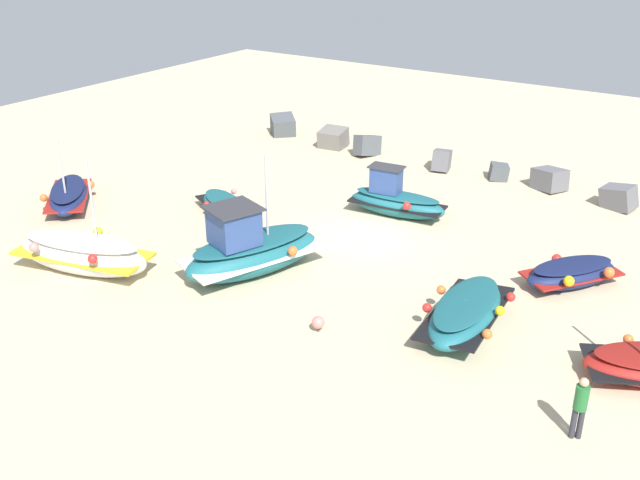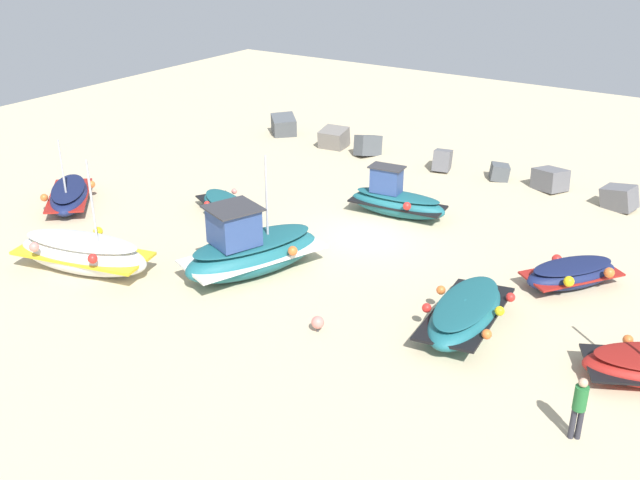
{
  "view_description": "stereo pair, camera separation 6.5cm",
  "coord_description": "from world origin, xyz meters",
  "px_view_note": "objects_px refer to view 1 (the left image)",
  "views": [
    {
      "loc": [
        12.59,
        -22.28,
        11.46
      ],
      "look_at": [
        -0.22,
        -2.9,
        0.9
      ],
      "focal_mm": 40.94,
      "sensor_mm": 36.0,
      "label": 1
    },
    {
      "loc": [
        12.65,
        -22.24,
        11.46
      ],
      "look_at": [
        -0.22,
        -2.9,
        0.9
      ],
      "focal_mm": 40.94,
      "sensor_mm": 36.0,
      "label": 2
    }
  ],
  "objects_px": {
    "fishing_boat_2": "(572,273)",
    "mooring_buoy_0": "(318,322)",
    "fishing_boat_7": "(396,200)",
    "fishing_boat_0": "(466,313)",
    "person_walking": "(580,404)",
    "fishing_boat_1": "(83,254)",
    "fishing_boat_3": "(251,250)",
    "fishing_boat_5": "(69,195)",
    "fishing_boat_4": "(225,205)"
  },
  "relations": [
    {
      "from": "fishing_boat_2",
      "to": "mooring_buoy_0",
      "type": "height_order",
      "value": "fishing_boat_2"
    },
    {
      "from": "fishing_boat_7",
      "to": "fishing_boat_0",
      "type": "bearing_deg",
      "value": 125.71
    },
    {
      "from": "fishing_boat_0",
      "to": "person_walking",
      "type": "xyz_separation_m",
      "value": [
        4.19,
        -3.2,
        0.45
      ]
    },
    {
      "from": "fishing_boat_0",
      "to": "fishing_boat_1",
      "type": "relative_size",
      "value": 0.84
    },
    {
      "from": "fishing_boat_1",
      "to": "fishing_boat_3",
      "type": "relative_size",
      "value": 0.96
    },
    {
      "from": "fishing_boat_3",
      "to": "mooring_buoy_0",
      "type": "height_order",
      "value": "fishing_boat_3"
    },
    {
      "from": "fishing_boat_5",
      "to": "person_walking",
      "type": "distance_m",
      "value": 22.37
    },
    {
      "from": "fishing_boat_1",
      "to": "fishing_boat_2",
      "type": "relative_size",
      "value": 1.47
    },
    {
      "from": "fishing_boat_7",
      "to": "fishing_boat_4",
      "type": "bearing_deg",
      "value": 26.45
    },
    {
      "from": "fishing_boat_2",
      "to": "fishing_boat_7",
      "type": "xyz_separation_m",
      "value": [
        -7.78,
        2.2,
        0.21
      ]
    },
    {
      "from": "fishing_boat_3",
      "to": "mooring_buoy_0",
      "type": "bearing_deg",
      "value": 85.19
    },
    {
      "from": "fishing_boat_1",
      "to": "mooring_buoy_0",
      "type": "relative_size",
      "value": 10.41
    },
    {
      "from": "fishing_boat_1",
      "to": "fishing_boat_3",
      "type": "bearing_deg",
      "value": -161.12
    },
    {
      "from": "mooring_buoy_0",
      "to": "person_walking",
      "type": "bearing_deg",
      "value": -4.49
    },
    {
      "from": "fishing_boat_2",
      "to": "fishing_boat_5",
      "type": "distance_m",
      "value": 20.29
    },
    {
      "from": "fishing_boat_0",
      "to": "fishing_boat_3",
      "type": "relative_size",
      "value": 0.81
    },
    {
      "from": "fishing_boat_5",
      "to": "fishing_boat_7",
      "type": "distance_m",
      "value": 13.74
    },
    {
      "from": "fishing_boat_3",
      "to": "fishing_boat_4",
      "type": "xyz_separation_m",
      "value": [
        -4.28,
        3.63,
        -0.51
      ]
    },
    {
      "from": "fishing_boat_1",
      "to": "fishing_boat_5",
      "type": "distance_m",
      "value": 6.65
    },
    {
      "from": "person_walking",
      "to": "fishing_boat_4",
      "type": "bearing_deg",
      "value": 41.75
    },
    {
      "from": "fishing_boat_3",
      "to": "fishing_boat_5",
      "type": "height_order",
      "value": "fishing_boat_3"
    },
    {
      "from": "fishing_boat_1",
      "to": "fishing_boat_4",
      "type": "height_order",
      "value": "fishing_boat_1"
    },
    {
      "from": "person_walking",
      "to": "fishing_boat_3",
      "type": "bearing_deg",
      "value": 50.63
    },
    {
      "from": "fishing_boat_4",
      "to": "mooring_buoy_0",
      "type": "relative_size",
      "value": 6.95
    },
    {
      "from": "fishing_boat_2",
      "to": "fishing_boat_7",
      "type": "distance_m",
      "value": 8.09
    },
    {
      "from": "fishing_boat_5",
      "to": "person_walking",
      "type": "xyz_separation_m",
      "value": [
        22.13,
        -3.22,
        0.51
      ]
    },
    {
      "from": "fishing_boat_7",
      "to": "person_walking",
      "type": "distance_m",
      "value": 14.16
    },
    {
      "from": "fishing_boat_1",
      "to": "fishing_boat_4",
      "type": "distance_m",
      "value": 6.76
    },
    {
      "from": "fishing_boat_7",
      "to": "fishing_boat_1",
      "type": "bearing_deg",
      "value": 52.12
    },
    {
      "from": "fishing_boat_2",
      "to": "person_walking",
      "type": "height_order",
      "value": "person_walking"
    },
    {
      "from": "fishing_boat_3",
      "to": "mooring_buoy_0",
      "type": "xyz_separation_m",
      "value": [
        4.03,
        -1.91,
        -0.57
      ]
    },
    {
      "from": "fishing_boat_0",
      "to": "fishing_boat_5",
      "type": "xyz_separation_m",
      "value": [
        -17.94,
        0.02,
        -0.06
      ]
    },
    {
      "from": "person_walking",
      "to": "mooring_buoy_0",
      "type": "height_order",
      "value": "person_walking"
    },
    {
      "from": "fishing_boat_4",
      "to": "person_walking",
      "type": "bearing_deg",
      "value": 5.88
    },
    {
      "from": "fishing_boat_0",
      "to": "fishing_boat_4",
      "type": "xyz_separation_m",
      "value": [
        -11.86,
        2.95,
        -0.15
      ]
    },
    {
      "from": "fishing_boat_2",
      "to": "fishing_boat_3",
      "type": "distance_m",
      "value": 10.77
    },
    {
      "from": "fishing_boat_7",
      "to": "person_walking",
      "type": "height_order",
      "value": "fishing_boat_7"
    },
    {
      "from": "fishing_boat_2",
      "to": "mooring_buoy_0",
      "type": "xyz_separation_m",
      "value": [
        -5.41,
        -7.09,
        -0.13
      ]
    },
    {
      "from": "fishing_boat_1",
      "to": "fishing_boat_2",
      "type": "distance_m",
      "value": 16.55
    },
    {
      "from": "fishing_boat_3",
      "to": "fishing_boat_7",
      "type": "bearing_deg",
      "value": -172.02
    },
    {
      "from": "fishing_boat_5",
      "to": "fishing_boat_7",
      "type": "height_order",
      "value": "fishing_boat_5"
    },
    {
      "from": "fishing_boat_2",
      "to": "fishing_boat_3",
      "type": "xyz_separation_m",
      "value": [
        -9.43,
        -5.18,
        0.44
      ]
    },
    {
      "from": "fishing_boat_4",
      "to": "fishing_boat_5",
      "type": "xyz_separation_m",
      "value": [
        -6.08,
        -2.93,
        0.09
      ]
    },
    {
      "from": "fishing_boat_1",
      "to": "fishing_boat_5",
      "type": "xyz_separation_m",
      "value": [
        -5.46,
        3.8,
        -0.23
      ]
    },
    {
      "from": "fishing_boat_4",
      "to": "fishing_boat_7",
      "type": "xyz_separation_m",
      "value": [
        5.93,
        3.75,
        0.28
      ]
    },
    {
      "from": "fishing_boat_0",
      "to": "fishing_boat_3",
      "type": "xyz_separation_m",
      "value": [
        -7.58,
        -0.68,
        0.36
      ]
    },
    {
      "from": "fishing_boat_1",
      "to": "fishing_boat_2",
      "type": "height_order",
      "value": "fishing_boat_1"
    },
    {
      "from": "person_walking",
      "to": "mooring_buoy_0",
      "type": "relative_size",
      "value": 3.34
    },
    {
      "from": "fishing_boat_1",
      "to": "fishing_boat_3",
      "type": "height_order",
      "value": "fishing_boat_1"
    },
    {
      "from": "fishing_boat_4",
      "to": "fishing_boat_5",
      "type": "bearing_deg",
      "value": -127.44
    }
  ]
}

